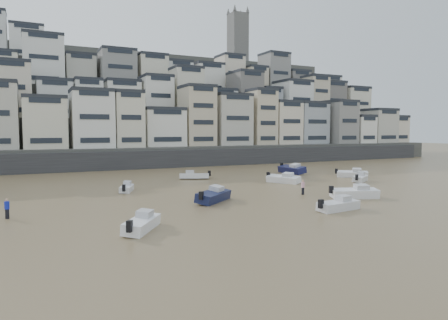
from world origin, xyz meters
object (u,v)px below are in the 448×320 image
boat_d (360,177)px  boat_j (142,221)px  person_blue (7,209)px  boat_b (355,191)px  person_pink (303,187)px  boat_h (194,175)px  boat_i (292,168)px  boat_g (352,173)px  boat_a (338,203)px  boat_e (283,178)px  boat_c (213,194)px  boat_f (127,187)px

boat_d → boat_j: size_ratio=0.94×
person_blue → boat_b: bearing=-8.6°
boat_d → person_blue: size_ratio=2.74×
person_blue → person_pink: 30.37m
boat_h → boat_j: (-15.27, -27.80, 0.02)m
boat_i → person_pink: size_ratio=3.65×
boat_g → person_blue: 48.96m
boat_b → person_blue: size_ratio=3.24×
boat_a → boat_i: (15.13, 28.53, 0.19)m
person_pink → boat_b: bearing=-51.5°
boat_h → boat_i: bearing=-157.3°
boat_j → boat_d: bearing=-33.9°
boat_b → boat_g: 20.50m
boat_e → boat_b: bearing=-25.9°
boat_h → person_pink: person_pink is taller
boat_e → boat_i: size_ratio=0.84×
boat_g → boat_h: 25.12m
boat_a → boat_c: bearing=125.8°
person_blue → boat_i: bearing=23.9°
person_blue → boat_a: bearing=-19.1°
boat_h → boat_b: bearing=133.9°
boat_a → boat_j: (-18.43, 0.65, 0.02)m
boat_c → boat_j: bearing=-178.1°
boat_e → boat_i: (8.60, 9.98, 0.14)m
person_blue → boat_d: bearing=6.7°
boat_b → boat_e: 14.13m
boat_i → person_pink: person_pink is taller
boat_i → person_blue: (-42.82, -18.97, 0.00)m
boat_b → boat_h: bearing=131.7°
boat_e → boat_i: boat_i is taller
boat_i → boat_a: bearing=-29.6°
boat_b → boat_d: size_ratio=1.18×
boat_e → boat_f: 21.88m
boat_a → person_blue: person_blue is taller
boat_c → boat_f: 12.94m
boat_f → person_blue: bearing=152.6°
boat_g → person_blue: person_blue is taller
boat_e → boat_j: 30.71m
boat_b → boat_i: bearing=90.1°
boat_b → boat_h: 25.81m
boat_h → boat_f: bearing=56.2°
boat_a → boat_f: 25.44m
boat_a → boat_e: 19.67m
boat_b → boat_c: bearing=-177.6°
boat_h → person_pink: 20.36m
boat_j → boat_a: bearing=-57.5°
boat_b → person_pink: bearing=148.8°
boat_h → boat_a: bearing=118.8°
boat_h → boat_i: 18.29m
boat_d → boat_h: size_ratio=0.97×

